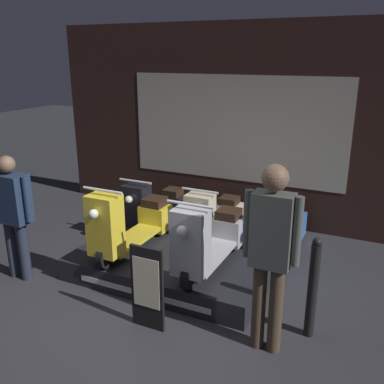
{
  "coord_description": "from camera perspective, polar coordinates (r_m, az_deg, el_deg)",
  "views": [
    {
      "loc": [
        2.35,
        -3.37,
        2.71
      ],
      "look_at": [
        0.0,
        1.54,
        0.94
      ],
      "focal_mm": 40.0,
      "sensor_mm": 36.0,
      "label": 1
    }
  ],
  "objects": [
    {
      "name": "scooter_backrow_1",
      "position": [
        6.36,
        2.88,
        -3.67
      ],
      "size": [
        0.52,
        1.57,
        0.98
      ],
      "color": "black",
      "rests_on": "ground_plane"
    },
    {
      "name": "person_left_browsing",
      "position": [
        5.61,
        -22.85,
        -1.97
      ],
      "size": [
        0.61,
        0.25,
        1.58
      ],
      "color": "#232838",
      "rests_on": "ground_plane"
    },
    {
      "name": "street_bollard",
      "position": [
        4.43,
        15.79,
        -12.23
      ],
      "size": [
        0.1,
        0.1,
        1.07
      ],
      "color": "black",
      "rests_on": "ground_plane"
    },
    {
      "name": "display_platform",
      "position": [
        5.51,
        -2.81,
        -9.83
      ],
      "size": [
        2.44,
        1.41,
        0.28
      ],
      "color": "black",
      "rests_on": "ground_plane"
    },
    {
      "name": "scooter_display_right",
      "position": [
        5.01,
        2.23,
        -6.34
      ],
      "size": [
        0.52,
        1.57,
        0.98
      ],
      "color": "black",
      "rests_on": "display_platform"
    },
    {
      "name": "price_sign_board",
      "position": [
        4.44,
        -5.99,
        -12.59
      ],
      "size": [
        0.37,
        0.04,
        0.91
      ],
      "color": "black",
      "rests_on": "ground_plane"
    },
    {
      "name": "scooter_backrow_2",
      "position": [
        6.07,
        11.86,
        -5.13
      ],
      "size": [
        0.52,
        1.57,
        0.98
      ],
      "color": "black",
      "rests_on": "ground_plane"
    },
    {
      "name": "person_right_browsing",
      "position": [
        3.91,
        10.47,
        -7.27
      ],
      "size": [
        0.52,
        0.24,
        1.83
      ],
      "color": "#473828",
      "rests_on": "ground_plane"
    },
    {
      "name": "shop_wall_back",
      "position": [
        7.04,
        5.75,
        8.79
      ],
      "size": [
        6.57,
        0.09,
        3.2
      ],
      "color": "#331E19",
      "rests_on": "ground_plane"
    },
    {
      "name": "scooter_backrow_0",
      "position": [
        6.79,
        -5.12,
        -2.28
      ],
      "size": [
        0.52,
        1.57,
        0.98
      ],
      "color": "black",
      "rests_on": "ground_plane"
    },
    {
      "name": "scooter_display_left",
      "position": [
        5.5,
        -8.37,
        -4.24
      ],
      "size": [
        0.52,
        1.57,
        0.98
      ],
      "color": "black",
      "rests_on": "display_platform"
    },
    {
      "name": "ground_plane",
      "position": [
        4.92,
        -8.12,
        -15.65
      ],
      "size": [
        30.0,
        30.0,
        0.0
      ],
      "primitive_type": "plane",
      "color": "#2D2D33"
    }
  ]
}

